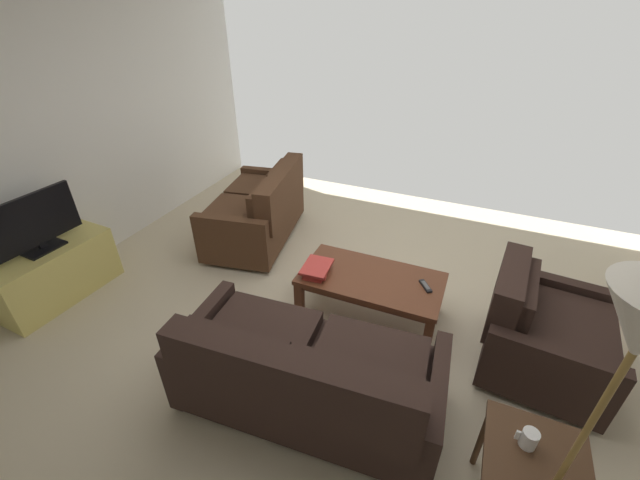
{
  "coord_description": "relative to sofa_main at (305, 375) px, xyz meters",
  "views": [
    {
      "loc": [
        -0.75,
        2.49,
        2.46
      ],
      "look_at": [
        0.28,
        0.1,
        0.84
      ],
      "focal_mm": 22.31,
      "sensor_mm": 36.0,
      "label": 1
    }
  ],
  "objects": [
    {
      "name": "ground_plane",
      "position": [
        -0.02,
        -0.94,
        -0.35
      ],
      "size": [
        5.94,
        5.49,
        0.01
      ],
      "primitive_type": "cube",
      "color": "beige"
    },
    {
      "name": "wall_right",
      "position": [
        2.95,
        -0.94,
        1.09
      ],
      "size": [
        0.12,
        5.49,
        2.87
      ],
      "primitive_type": "cube",
      "color": "white",
      "rests_on": "ground"
    },
    {
      "name": "sofa_main",
      "position": [
        0.0,
        0.0,
        0.0
      ],
      "size": [
        1.79,
        0.95,
        0.81
      ],
      "color": "black",
      "rests_on": "ground"
    },
    {
      "name": "loveseat_near",
      "position": [
        1.43,
        -1.85,
        0.02
      ],
      "size": [
        1.03,
        1.5,
        0.87
      ],
      "color": "black",
      "rests_on": "ground"
    },
    {
      "name": "coffee_table",
      "position": [
        -0.11,
        -1.1,
        0.0
      ],
      "size": [
        1.2,
        0.63,
        0.41
      ],
      "color": "brown",
      "rests_on": "ground"
    },
    {
      "name": "end_table",
      "position": [
        -1.32,
        0.15,
        0.12
      ],
      "size": [
        0.48,
        0.48,
        0.56
      ],
      "color": "#472D1C",
      "rests_on": "ground"
    },
    {
      "name": "floor_lamp",
      "position": [
        -1.38,
        0.26,
        1.09
      ],
      "size": [
        0.34,
        0.34,
        1.68
      ],
      "color": "olive",
      "rests_on": "ground"
    },
    {
      "name": "tv_stand",
      "position": [
        2.64,
        -0.19,
        -0.08
      ],
      "size": [
        0.48,
        1.05,
        0.53
      ],
      "color": "#D8C666",
      "rests_on": "ground"
    },
    {
      "name": "flat_tv",
      "position": [
        2.64,
        -0.2,
        0.45
      ],
      "size": [
        0.21,
        0.77,
        0.51
      ],
      "color": "black",
      "rests_on": "tv_stand"
    },
    {
      "name": "armchair_side",
      "position": [
        -1.43,
        -1.04,
        0.0
      ],
      "size": [
        0.91,
        0.99,
        0.82
      ],
      "color": "black",
      "rests_on": "ground"
    },
    {
      "name": "coffee_mug",
      "position": [
        -1.27,
        0.11,
        0.26
      ],
      "size": [
        0.1,
        0.08,
        0.1
      ],
      "color": "white",
      "rests_on": "end_table"
    },
    {
      "name": "book_stack",
      "position": [
        0.34,
        -0.97,
        0.11
      ],
      "size": [
        0.25,
        0.31,
        0.08
      ],
      "color": "#C63833",
      "rests_on": "coffee_table"
    },
    {
      "name": "tv_remote",
      "position": [
        -0.56,
        -1.14,
        0.08
      ],
      "size": [
        0.13,
        0.16,
        0.02
      ],
      "color": "black",
      "rests_on": "coffee_table"
    }
  ]
}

